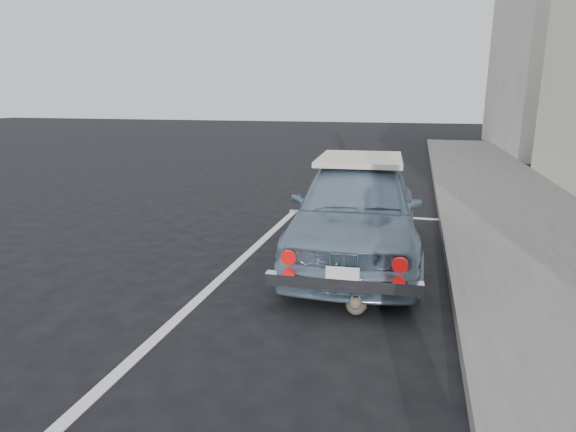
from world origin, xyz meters
name	(u,v)px	position (x,y,z in m)	size (l,w,h in m)	color
building_far	(552,50)	(6.35, 20.00, 4.00)	(3.50, 10.00, 8.00)	#B0A89F
pline_front	(367,215)	(0.50, 6.50, 0.00)	(3.00, 0.12, 0.01)	silver
pline_side	(228,272)	(-0.90, 3.00, 0.00)	(0.12, 7.00, 0.01)	silver
retro_coupe	(357,207)	(0.59, 4.07, 0.70)	(1.88, 4.19, 1.39)	slate
cat	(356,303)	(0.83, 2.22, 0.12)	(0.23, 0.49, 0.26)	#6C6252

